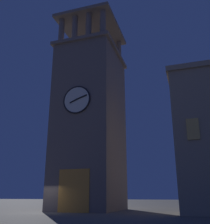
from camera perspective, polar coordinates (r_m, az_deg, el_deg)
ground_plane at (r=26.22m, az=-14.13°, el=-20.55°), size 200.00×200.00×0.00m
clocktower at (r=31.19m, az=-3.14°, el=-2.09°), size 7.15×8.82×25.15m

